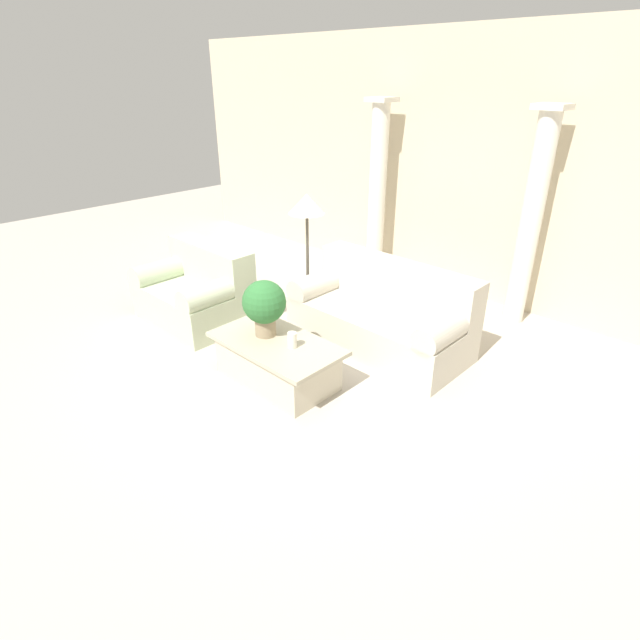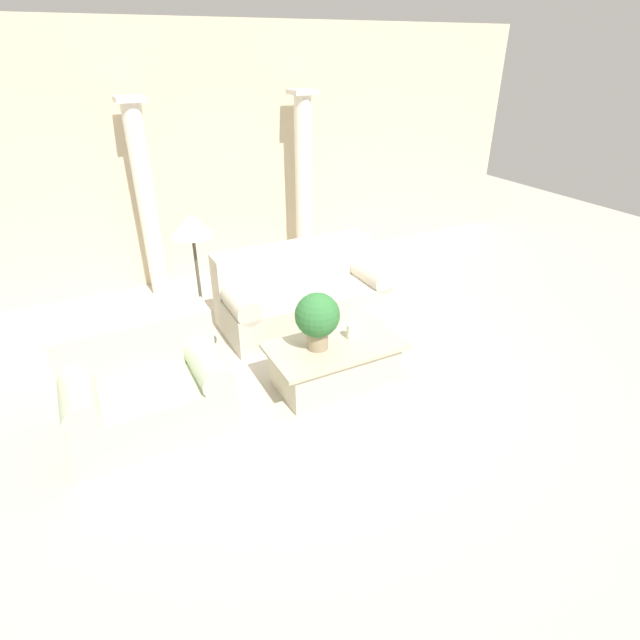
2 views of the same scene
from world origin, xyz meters
TOP-DOWN VIEW (x-y plane):
  - ground_plane at (0.00, 0.00)m, footprint 16.00×16.00m
  - wall_back at (0.00, 2.85)m, footprint 10.00×0.06m
  - sofa_long at (0.42, 0.93)m, footprint 1.93×0.90m
  - loveseat at (-1.56, -0.09)m, footprint 1.30×0.90m
  - coffee_table at (0.14, -0.36)m, footprint 1.27×0.70m
  - potted_plant at (-0.03, -0.33)m, footprint 0.41×0.41m
  - pillar_candle at (0.33, -0.33)m, footprint 0.09×0.09m
  - floor_lamp at (-0.76, 0.97)m, footprint 0.43×0.43m
  - column_left at (-0.92, 2.49)m, footprint 0.33×0.33m
  - column_right at (1.21, 2.49)m, footprint 0.33×0.33m

SIDE VIEW (x-z plane):
  - ground_plane at x=0.00m, z-range 0.00..0.00m
  - coffee_table at x=0.14m, z-range 0.01..0.44m
  - sofa_long at x=0.42m, z-range -0.09..0.80m
  - loveseat at x=-1.56m, z-range -0.08..0.81m
  - pillar_candle at x=0.33m, z-range 0.43..0.58m
  - potted_plant at x=-0.03m, z-range 0.48..1.03m
  - column_left at x=-0.92m, z-range 0.03..2.44m
  - column_right at x=1.21m, z-range 0.03..2.44m
  - floor_lamp at x=-0.76m, z-range 0.55..2.00m
  - wall_back at x=0.00m, z-range 0.00..3.20m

